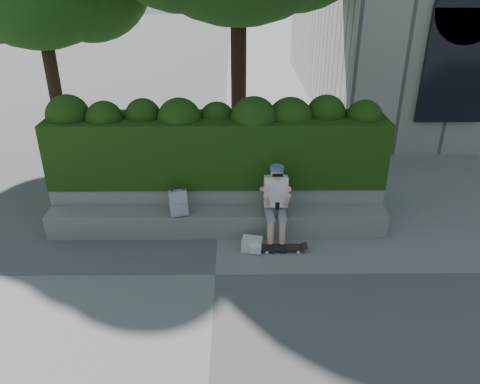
{
  "coord_description": "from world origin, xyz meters",
  "views": [
    {
      "loc": [
        0.32,
        -5.99,
        4.41
      ],
      "look_at": [
        0.4,
        1.0,
        0.95
      ],
      "focal_mm": 35.0,
      "sensor_mm": 36.0,
      "label": 1
    }
  ],
  "objects_px": {
    "person": "(276,200)",
    "backpack_plaid": "(178,203)",
    "skateboard": "(282,248)",
    "backpack_ground": "(252,244)"
  },
  "relations": [
    {
      "from": "skateboard",
      "to": "backpack_ground",
      "type": "distance_m",
      "value": 0.51
    },
    {
      "from": "person",
      "to": "backpack_plaid",
      "type": "distance_m",
      "value": 1.68
    },
    {
      "from": "skateboard",
      "to": "backpack_ground",
      "type": "xyz_separation_m",
      "value": [
        -0.51,
        0.05,
        0.04
      ]
    },
    {
      "from": "backpack_plaid",
      "to": "skateboard",
      "type": "bearing_deg",
      "value": -30.78
    },
    {
      "from": "person",
      "to": "backpack_ground",
      "type": "bearing_deg",
      "value": -139.19
    },
    {
      "from": "person",
      "to": "backpack_plaid",
      "type": "bearing_deg",
      "value": 177.22
    },
    {
      "from": "skateboard",
      "to": "backpack_ground",
      "type": "height_order",
      "value": "backpack_ground"
    },
    {
      "from": "person",
      "to": "backpack_ground",
      "type": "distance_m",
      "value": 0.84
    },
    {
      "from": "backpack_plaid",
      "to": "backpack_ground",
      "type": "bearing_deg",
      "value": -34.43
    },
    {
      "from": "person",
      "to": "backpack_plaid",
      "type": "xyz_separation_m",
      "value": [
        -1.68,
        0.08,
        -0.08
      ]
    }
  ]
}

